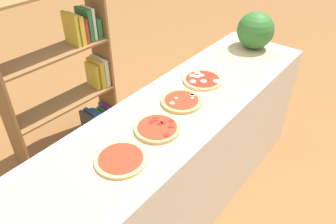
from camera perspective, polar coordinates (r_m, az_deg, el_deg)
The scene contains 9 objects.
ground_plane at distance 2.59m, azimuth 0.00°, elevation -16.85°, with size 12.00×12.00×0.00m, color brown.
counter at distance 2.24m, azimuth 0.00°, elevation -9.84°, with size 2.63×0.62×0.91m, color beige.
parchment_paper at distance 1.94m, azimuth 0.00°, elevation -0.45°, with size 2.35×0.47×0.00m, color tan.
pizza_plain_0 at distance 1.66m, azimuth -8.08°, elevation -7.99°, with size 0.26×0.26×0.02m.
pizza_pepperoni_1 at distance 1.82m, azimuth -1.84°, elevation -2.78°, with size 0.25×0.25×0.03m.
pizza_mushroom_2 at distance 2.03m, azimuth 2.32°, elevation 1.88°, with size 0.25×0.25×0.03m.
pizza_mozzarella_3 at distance 2.26m, azimuth 5.91°, elevation 5.50°, with size 0.26×0.26×0.02m.
watermelon at distance 2.75m, azimuth 14.75°, elevation 13.36°, with size 0.29×0.29×0.29m, color #2D6628.
bookshelf at distance 2.90m, azimuth -16.06°, elevation 5.63°, with size 0.95×0.30×1.39m.
Camera 1 is at (-1.22, -0.97, 2.07)m, focal length 35.61 mm.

